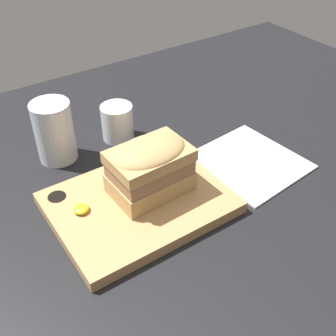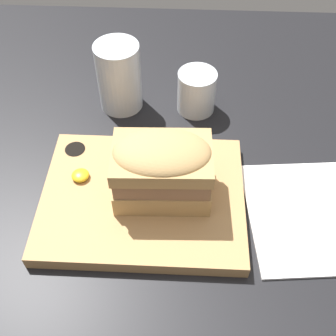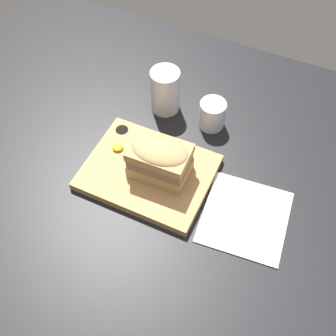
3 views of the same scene
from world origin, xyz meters
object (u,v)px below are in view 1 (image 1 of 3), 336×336
Objects in this scene: water_glass at (55,135)px; wine_glass at (116,124)px; sandwich at (150,166)px; serving_board at (138,203)px; napkin at (249,162)px.

wine_glass is (13.00, -0.44, -1.92)cm from water_glass.
sandwich is at bearing -102.03° from wine_glass.
napkin is at bearing -3.00° from serving_board.
serving_board is at bearing -168.65° from sandwich.
serving_board reaches higher than napkin.
sandwich is 23.08cm from napkin.
wine_glass is at bearing 77.97° from sandwich.
water_glass reaches higher than wine_glass.
serving_board is 24.80cm from napkin.
sandwich reaches higher than wine_glass.
sandwich is 1.81× the size of wine_glass.
serving_board is at bearing -109.04° from wine_glass.
napkin is (24.75, -1.30, -0.89)cm from serving_board.
water_glass is (-5.68, 21.65, 4.21)cm from serving_board.
sandwich is (2.92, 0.59, 6.38)cm from serving_board.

